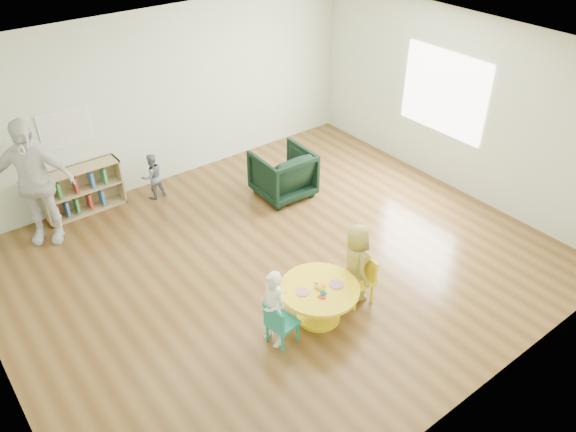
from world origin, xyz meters
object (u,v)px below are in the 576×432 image
at_px(kid_chair_right, 361,278).
at_px(armchair, 283,173).
at_px(bookshelf, 81,190).
at_px(child_right, 356,263).
at_px(activity_table, 319,297).
at_px(adult_caretaker, 34,182).
at_px(toddler, 152,176).
at_px(kid_chair_left, 280,323).
at_px(child_left, 273,309).

height_order(kid_chair_right, armchair, armchair).
distance_m(bookshelf, child_right, 4.44).
relative_size(activity_table, kid_chair_right, 1.53).
xyz_separation_m(kid_chair_right, adult_caretaker, (-2.67, 3.70, 0.60)).
bearing_deg(activity_table, armchair, 61.46).
height_order(bookshelf, armchair, armchair).
distance_m(activity_table, kid_chair_right, 0.63).
bearing_deg(bookshelf, toddler, -16.08).
xyz_separation_m(bookshelf, child_right, (1.95, -3.98, 0.16)).
relative_size(activity_table, adult_caretaker, 0.51).
height_order(kid_chair_left, armchair, armchair).
height_order(activity_table, armchair, armchair).
distance_m(kid_chair_right, adult_caretaker, 4.60).
bearing_deg(bookshelf, activity_table, -71.43).
relative_size(activity_table, kid_chair_left, 1.66).
relative_size(kid_chair_left, toddler, 0.75).
height_order(kid_chair_left, toddler, toddler).
distance_m(activity_table, adult_caretaker, 4.22).
bearing_deg(bookshelf, kid_chair_right, -64.08).
distance_m(armchair, toddler, 2.07).
bearing_deg(bookshelf, armchair, -28.87).
bearing_deg(activity_table, bookshelf, 108.57).
xyz_separation_m(child_right, adult_caretaker, (-2.64, 3.61, 0.40)).
distance_m(child_left, toddler, 3.71).
distance_m(child_right, toddler, 3.80).
relative_size(activity_table, armchair, 1.10).
bearing_deg(armchair, toddler, -33.22).
relative_size(kid_chair_right, toddler, 0.81).
distance_m(armchair, child_right, 2.60).
distance_m(kid_chair_right, armchair, 2.68).
height_order(toddler, adult_caretaker, adult_caretaker).
distance_m(bookshelf, child_left, 4.06).
bearing_deg(activity_table, child_left, 178.17).
distance_m(child_right, adult_caretaker, 4.49).
relative_size(child_right, adult_caretaker, 0.57).
bearing_deg(child_right, adult_caretaker, 58.12).
bearing_deg(kid_chair_left, bookshelf, -178.24).
xyz_separation_m(kid_chair_left, child_right, (1.22, 0.08, 0.22)).
distance_m(activity_table, child_right, 0.64).
distance_m(child_left, adult_caretaker, 3.90).
relative_size(kid_chair_left, adult_caretaker, 0.31).
bearing_deg(child_right, activity_table, 115.07).
height_order(kid_chair_left, bookshelf, bookshelf).
xyz_separation_m(activity_table, kid_chair_right, (0.63, -0.05, 0.00)).
relative_size(kid_chair_left, child_left, 0.58).
bearing_deg(kid_chair_left, activity_table, 85.62).
bearing_deg(activity_table, kid_chair_left, -175.86).
distance_m(bookshelf, adult_caretaker, 0.97).
relative_size(bookshelf, child_right, 1.13).
bearing_deg(toddler, activity_table, 93.52).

